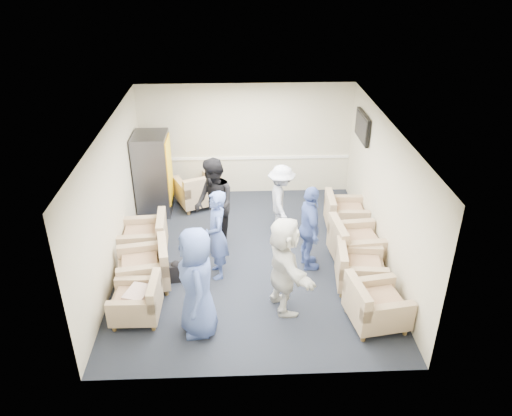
{
  "coord_description": "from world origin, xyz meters",
  "views": [
    {
      "loc": [
        -0.23,
        -8.18,
        5.5
      ],
      "look_at": [
        0.12,
        0.2,
        1.01
      ],
      "focal_mm": 35.0,
      "sensor_mm": 36.0,
      "label": 1
    }
  ],
  "objects_px": {
    "person_back_left": "(214,204)",
    "person_mid_right": "(310,229)",
    "armchair_right_midfar": "(353,245)",
    "armchair_right_far": "(343,215)",
    "armchair_corner": "(198,192)",
    "vending_machine": "(153,174)",
    "person_front_right": "(284,265)",
    "armchair_right_midnear": "(357,270)",
    "person_back_right": "(281,200)",
    "person_mid_left": "(217,235)",
    "person_front_left": "(197,283)",
    "armchair_left_far": "(147,239)",
    "armchair_left_mid": "(147,269)",
    "armchair_left_near": "(139,302)",
    "armchair_right_near": "(374,306)"
  },
  "relations": [
    {
      "from": "vending_machine",
      "to": "person_mid_left",
      "type": "height_order",
      "value": "vending_machine"
    },
    {
      "from": "armchair_left_mid",
      "to": "armchair_right_midfar",
      "type": "bearing_deg",
      "value": 88.99
    },
    {
      "from": "armchair_left_mid",
      "to": "person_front_left",
      "type": "distance_m",
      "value": 1.68
    },
    {
      "from": "person_mid_left",
      "to": "armchair_left_far",
      "type": "bearing_deg",
      "value": -127.4
    },
    {
      "from": "armchair_corner",
      "to": "vending_machine",
      "type": "xyz_separation_m",
      "value": [
        -0.96,
        -0.19,
        0.57
      ]
    },
    {
      "from": "armchair_corner",
      "to": "person_front_left",
      "type": "bearing_deg",
      "value": 69.8
    },
    {
      "from": "armchair_right_far",
      "to": "person_front_right",
      "type": "relative_size",
      "value": 0.51
    },
    {
      "from": "armchair_right_far",
      "to": "person_mid_right",
      "type": "height_order",
      "value": "person_mid_right"
    },
    {
      "from": "person_front_left",
      "to": "person_back_right",
      "type": "xyz_separation_m",
      "value": [
        1.55,
        2.97,
        -0.16
      ]
    },
    {
      "from": "person_back_left",
      "to": "person_front_right",
      "type": "xyz_separation_m",
      "value": [
        1.2,
        -2.03,
        -0.08
      ]
    },
    {
      "from": "vending_machine",
      "to": "armchair_right_midfar",
      "type": "bearing_deg",
      "value": -29.0
    },
    {
      "from": "armchair_right_midfar",
      "to": "armchair_right_midnear",
      "type": "bearing_deg",
      "value": 168.17
    },
    {
      "from": "armchair_left_near",
      "to": "person_mid_right",
      "type": "distance_m",
      "value": 3.29
    },
    {
      "from": "armchair_corner",
      "to": "person_back_right",
      "type": "distance_m",
      "value": 2.27
    },
    {
      "from": "armchair_right_midnear",
      "to": "person_mid_right",
      "type": "distance_m",
      "value": 1.13
    },
    {
      "from": "armchair_right_midfar",
      "to": "armchair_right_far",
      "type": "xyz_separation_m",
      "value": [
        0.06,
        1.24,
        -0.03
      ]
    },
    {
      "from": "armchair_left_near",
      "to": "person_front_left",
      "type": "height_order",
      "value": "person_front_left"
    },
    {
      "from": "person_front_left",
      "to": "person_mid_right",
      "type": "height_order",
      "value": "person_front_left"
    },
    {
      "from": "person_mid_left",
      "to": "person_back_left",
      "type": "relative_size",
      "value": 0.91
    },
    {
      "from": "person_mid_left",
      "to": "person_mid_right",
      "type": "bearing_deg",
      "value": 86.52
    },
    {
      "from": "armchair_left_far",
      "to": "armchair_left_mid",
      "type": "bearing_deg",
      "value": 4.94
    },
    {
      "from": "armchair_right_near",
      "to": "armchair_right_midnear",
      "type": "distance_m",
      "value": 1.01
    },
    {
      "from": "armchair_left_far",
      "to": "person_mid_right",
      "type": "relative_size",
      "value": 0.56
    },
    {
      "from": "person_front_right",
      "to": "person_mid_right",
      "type": "bearing_deg",
      "value": -39.85
    },
    {
      "from": "person_mid_right",
      "to": "armchair_right_far",
      "type": "bearing_deg",
      "value": -39.63
    },
    {
      "from": "person_mid_right",
      "to": "armchair_left_far",
      "type": "bearing_deg",
      "value": 74.4
    },
    {
      "from": "armchair_left_near",
      "to": "person_back_left",
      "type": "bearing_deg",
      "value": 152.81
    },
    {
      "from": "armchair_right_midnear",
      "to": "person_front_left",
      "type": "relative_size",
      "value": 0.5
    },
    {
      "from": "vending_machine",
      "to": "person_mid_left",
      "type": "distance_m",
      "value": 2.97
    },
    {
      "from": "armchair_left_near",
      "to": "armchair_left_far",
      "type": "distance_m",
      "value": 1.91
    },
    {
      "from": "armchair_left_mid",
      "to": "armchair_corner",
      "type": "height_order",
      "value": "armchair_corner"
    },
    {
      "from": "person_mid_left",
      "to": "person_back_right",
      "type": "relative_size",
      "value": 1.11
    },
    {
      "from": "armchair_left_near",
      "to": "person_front_right",
      "type": "distance_m",
      "value": 2.45
    },
    {
      "from": "person_back_left",
      "to": "person_mid_right",
      "type": "distance_m",
      "value": 1.97
    },
    {
      "from": "armchair_right_midfar",
      "to": "armchair_corner",
      "type": "distance_m",
      "value": 3.95
    },
    {
      "from": "armchair_left_mid",
      "to": "person_front_left",
      "type": "xyz_separation_m",
      "value": [
        0.99,
        -1.23,
        0.57
      ]
    },
    {
      "from": "armchair_right_midnear",
      "to": "armchair_right_far",
      "type": "bearing_deg",
      "value": 2.04
    },
    {
      "from": "armchair_corner",
      "to": "vending_machine",
      "type": "distance_m",
      "value": 1.13
    },
    {
      "from": "armchair_left_mid",
      "to": "person_mid_right",
      "type": "distance_m",
      "value": 3.03
    },
    {
      "from": "armchair_left_near",
      "to": "person_mid_left",
      "type": "height_order",
      "value": "person_mid_left"
    },
    {
      "from": "vending_machine",
      "to": "person_back_left",
      "type": "distance_m",
      "value": 2.09
    },
    {
      "from": "armchair_left_near",
      "to": "armchair_right_near",
      "type": "bearing_deg",
      "value": 86.49
    },
    {
      "from": "person_back_left",
      "to": "person_front_right",
      "type": "distance_m",
      "value": 2.36
    },
    {
      "from": "person_front_left",
      "to": "person_front_right",
      "type": "height_order",
      "value": "person_front_left"
    },
    {
      "from": "armchair_right_far",
      "to": "person_back_right",
      "type": "relative_size",
      "value": 0.57
    },
    {
      "from": "armchair_right_midfar",
      "to": "person_back_left",
      "type": "xyz_separation_m",
      "value": [
        -2.66,
        0.69,
        0.57
      ]
    },
    {
      "from": "armchair_left_near",
      "to": "armchair_left_far",
      "type": "xyz_separation_m",
      "value": [
        -0.16,
        1.91,
        0.04
      ]
    },
    {
      "from": "armchair_left_far",
      "to": "person_mid_right",
      "type": "height_order",
      "value": "person_mid_right"
    },
    {
      "from": "armchair_left_far",
      "to": "armchair_corner",
      "type": "relative_size",
      "value": 0.8
    },
    {
      "from": "person_front_left",
      "to": "person_back_left",
      "type": "relative_size",
      "value": 0.99
    }
  ]
}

